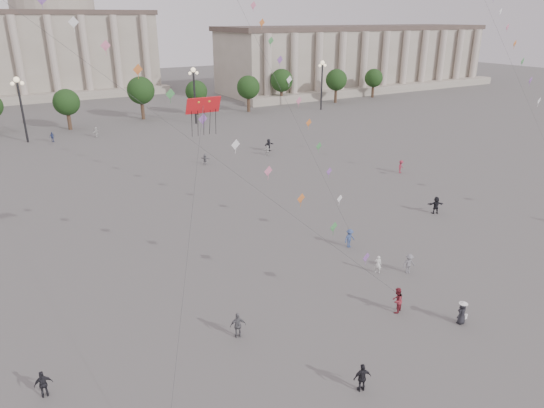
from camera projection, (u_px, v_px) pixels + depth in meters
ground at (387, 338)px, 31.55m from camera, size 360.00×360.00×0.00m
hall_east at (358, 58)px, 139.39m from camera, size 84.00×26.22×17.20m
hall_central at (58, 38)px, 130.40m from camera, size 48.30×34.30×35.50m
tree_row at (105, 96)px, 92.38m from camera, size 137.12×5.12×8.00m
lamp_post_mid_west at (20, 98)px, 78.17m from camera, size 2.00×0.90×10.65m
lamp_post_mid_east at (194, 85)px, 92.29m from camera, size 2.00×0.90×10.65m
lamp_post_far_east at (322, 76)px, 106.42m from camera, size 2.00×0.90×10.65m
person_crowd_0 at (52, 137)px, 80.61m from camera, size 1.07×0.77×1.69m
person_crowd_3 at (436, 205)px, 51.23m from camera, size 1.81×1.25×1.88m
person_crowd_4 at (96, 132)px, 83.93m from camera, size 1.42×1.62×1.78m
person_crowd_6 at (409, 264)px, 39.28m from camera, size 1.20×0.83×1.70m
person_crowd_7 at (267, 150)px, 72.93m from camera, size 1.48×0.77×1.53m
person_crowd_8 at (401, 167)px, 64.63m from camera, size 1.29×1.04×1.73m
person_crowd_9 at (269, 145)px, 75.17m from camera, size 1.86×0.94×1.92m
person_crowd_12 at (205, 159)px, 68.48m from camera, size 1.27×1.30×1.49m
person_crowd_13 at (378, 264)px, 39.35m from camera, size 0.65×0.67×1.55m
tourist_1 at (362, 378)px, 26.84m from camera, size 1.11×0.69×1.77m
tourist_3 at (238, 325)px, 31.37m from camera, size 1.12×0.74×1.77m
tourist_4 at (43, 384)px, 26.45m from camera, size 0.98×0.43×1.65m
kite_flyer_0 at (397, 300)px, 34.02m from camera, size 1.15×1.06×1.91m
kite_flyer_1 at (350, 238)px, 43.70m from camera, size 1.20×0.76×1.77m
hat_person at (462, 312)px, 32.78m from camera, size 0.87×0.64×1.69m
dragon_kite at (203, 119)px, 29.84m from camera, size 4.67×5.82×18.43m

